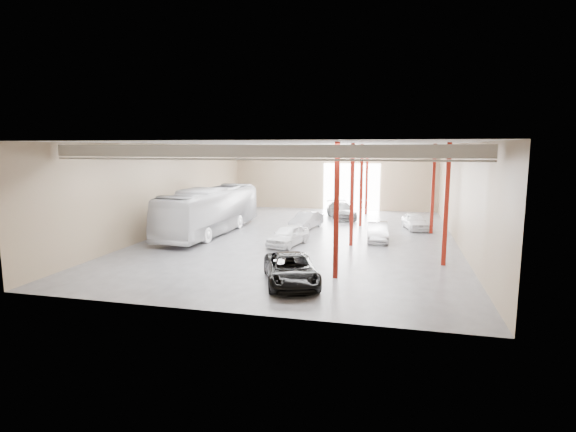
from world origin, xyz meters
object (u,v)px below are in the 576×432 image
at_px(coach_bus, 210,210).
at_px(black_sedan, 291,269).
at_px(car_right_near, 377,232).
at_px(car_right_far, 415,221).
at_px(car_row_a, 288,235).
at_px(car_row_c, 341,210).
at_px(car_row_b, 306,220).

relative_size(coach_bus, black_sedan, 2.46).
bearing_deg(car_right_near, black_sedan, -111.96).
height_order(black_sedan, car_right_far, black_sedan).
xyz_separation_m(coach_bus, car_row_a, (7.00, -2.89, -1.10)).
height_order(car_row_a, car_row_c, car_row_c).
distance_m(black_sedan, car_right_far, 18.25).
bearing_deg(car_row_c, black_sedan, -108.26).
xyz_separation_m(coach_bus, car_row_c, (9.11, 9.91, -1.05)).
height_order(car_row_c, car_right_near, car_row_c).
xyz_separation_m(black_sedan, car_row_a, (-2.22, 8.57, -0.03)).
relative_size(black_sedan, car_row_b, 1.26).
bearing_deg(car_row_b, car_right_near, -19.25).
distance_m(coach_bus, car_row_b, 7.96).
xyz_separation_m(car_row_c, car_right_near, (3.82, -9.84, -0.09)).
relative_size(car_right_near, car_right_far, 1.06).
height_order(black_sedan, car_right_near, black_sedan).
height_order(black_sedan, car_row_a, black_sedan).
bearing_deg(car_right_far, car_row_c, 134.12).
bearing_deg(car_right_far, car_row_b, 179.06).
bearing_deg(car_right_far, black_sedan, -123.63).
xyz_separation_m(car_row_c, car_right_far, (6.62, -4.33, -0.10)).
distance_m(coach_bus, car_right_near, 12.98).
bearing_deg(car_row_a, black_sedan, -62.10).
relative_size(coach_bus, car_row_a, 3.12).
bearing_deg(car_right_near, coach_bus, 176.21).
height_order(car_row_a, car_row_b, car_row_a).
bearing_deg(car_row_c, coach_bus, -151.14).
bearing_deg(car_row_b, car_row_c, 82.85).
distance_m(coach_bus, car_row_c, 13.50).
height_order(car_row_a, car_right_near, car_row_a).
xyz_separation_m(coach_bus, car_row_b, (6.94, 3.75, -1.12)).
bearing_deg(car_row_c, car_row_a, -117.89).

